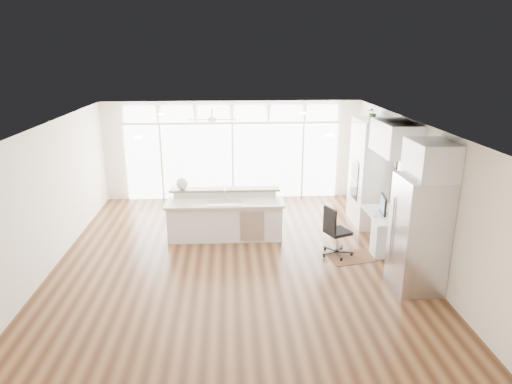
{
  "coord_description": "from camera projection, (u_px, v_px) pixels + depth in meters",
  "views": [
    {
      "loc": [
        -0.1,
        -8.37,
        3.99
      ],
      "look_at": [
        0.44,
        0.6,
        1.19
      ],
      "focal_mm": 32.0,
      "sensor_mm": 36.0,
      "label": 1
    }
  ],
  "objects": [
    {
      "name": "fishbowl",
      "position": [
        182.0,
        183.0,
        10.15
      ],
      "size": [
        0.27,
        0.27,
        0.27
      ],
      "primitive_type": "sphere",
      "rotation": [
        0.0,
        0.0,
        0.02
      ],
      "color": "white",
      "rests_on": "kitchen_island"
    },
    {
      "name": "transom_row",
      "position": [
        232.0,
        113.0,
        12.22
      ],
      "size": [
        5.9,
        0.06,
        0.4
      ],
      "primitive_type": "cube",
      "color": "silver",
      "rests_on": "wall_back"
    },
    {
      "name": "ceiling",
      "position": [
        234.0,
        124.0,
        8.37
      ],
      "size": [
        7.0,
        8.0,
        0.02
      ],
      "primitive_type": "cube",
      "color": "white",
      "rests_on": "wall_back"
    },
    {
      "name": "kitchen_island",
      "position": [
        225.0,
        216.0,
        10.0
      ],
      "size": [
        2.59,
        1.0,
        1.02
      ],
      "primitive_type": "cube",
      "rotation": [
        0.0,
        0.0,
        -0.01
      ],
      "color": "white",
      "rests_on": "floor"
    },
    {
      "name": "wall_front",
      "position": [
        241.0,
        304.0,
        4.96
      ],
      "size": [
        7.0,
        0.04,
        2.7
      ],
      "primitive_type": "cube",
      "color": "white",
      "rests_on": "floor"
    },
    {
      "name": "recessed_lights",
      "position": [
        234.0,
        123.0,
        8.56
      ],
      "size": [
        3.4,
        3.0,
        0.02
      ],
      "primitive_type": "cube",
      "color": "#F0E6CC",
      "rests_on": "ceiling"
    },
    {
      "name": "wall_left",
      "position": [
        49.0,
        197.0,
        8.57
      ],
      "size": [
        0.04,
        8.0,
        2.7
      ],
      "primitive_type": "cube",
      "color": "white",
      "rests_on": "floor"
    },
    {
      "name": "potted_plant",
      "position": [
        373.0,
        114.0,
        10.29
      ],
      "size": [
        0.27,
        0.3,
        0.23
      ],
      "primitive_type": "imported",
      "rotation": [
        0.0,
        0.0,
        -0.01
      ],
      "color": "#315B27",
      "rests_on": "oven_cabinet"
    },
    {
      "name": "oven_cabinet",
      "position": [
        369.0,
        172.0,
        10.7
      ],
      "size": [
        0.64,
        1.2,
        2.5
      ],
      "primitive_type": "cube",
      "color": "white",
      "rests_on": "floor"
    },
    {
      "name": "desk_window",
      "position": [
        406.0,
        177.0,
        9.2
      ],
      "size": [
        0.04,
        0.85,
        0.85
      ],
      "primitive_type": "cube",
      "color": "white",
      "rests_on": "wall_right"
    },
    {
      "name": "upper_cabinets",
      "position": [
        395.0,
        138.0,
        8.94
      ],
      "size": [
        0.64,
        1.3,
        0.64
      ],
      "primitive_type": "cube",
      "color": "white",
      "rests_on": "wall_right"
    },
    {
      "name": "rug",
      "position": [
        351.0,
        257.0,
        9.19
      ],
      "size": [
        0.99,
        0.81,
        0.01
      ],
      "primitive_type": "cube",
      "rotation": [
        0.0,
        0.0,
        0.22
      ],
      "color": "#3C2113",
      "rests_on": "floor"
    },
    {
      "name": "monitor",
      "position": [
        384.0,
        205.0,
        9.34
      ],
      "size": [
        0.16,
        0.51,
        0.42
      ],
      "primitive_type": "cube",
      "rotation": [
        0.0,
        0.0,
        -0.15
      ],
      "color": "black",
      "rests_on": "desk_nook"
    },
    {
      "name": "office_chair",
      "position": [
        338.0,
        231.0,
        9.15
      ],
      "size": [
        0.68,
        0.66,
        1.03
      ],
      "primitive_type": "cube",
      "rotation": [
        0.0,
        0.0,
        0.38
      ],
      "color": "black",
      "rests_on": "floor"
    },
    {
      "name": "keyboard",
      "position": [
        375.0,
        214.0,
        9.39
      ],
      "size": [
        0.14,
        0.31,
        0.01
      ],
      "primitive_type": "cube",
      "rotation": [
        0.0,
        0.0,
        -0.11
      ],
      "color": "silver",
      "rests_on": "desk_nook"
    },
    {
      "name": "ceiling_fan",
      "position": [
        212.0,
        115.0,
        11.07
      ],
      "size": [
        1.16,
        1.16,
        0.32
      ],
      "primitive_type": "cube",
      "color": "white",
      "rests_on": "ceiling"
    },
    {
      "name": "glass_wall",
      "position": [
        233.0,
        161.0,
        12.61
      ],
      "size": [
        5.8,
        0.06,
        2.08
      ],
      "primitive_type": "cube",
      "color": "silver",
      "rests_on": "wall_back"
    },
    {
      "name": "refrigerator",
      "position": [
        419.0,
        234.0,
        7.77
      ],
      "size": [
        0.76,
        0.9,
        2.0
      ],
      "primitive_type": "cube",
      "color": "silver",
      "rests_on": "floor"
    },
    {
      "name": "fridge_cabinet",
      "position": [
        431.0,
        160.0,
        7.38
      ],
      "size": [
        0.64,
        0.9,
        0.6
      ],
      "primitive_type": "cube",
      "color": "white",
      "rests_on": "wall_right"
    },
    {
      "name": "wall_back",
      "position": [
        233.0,
        150.0,
        12.58
      ],
      "size": [
        7.0,
        0.04,
        2.7
      ],
      "primitive_type": "cube",
      "color": "white",
      "rests_on": "floor"
    },
    {
      "name": "framed_photos",
      "position": [
        394.0,
        176.0,
        9.83
      ],
      "size": [
        0.06,
        0.22,
        0.8
      ],
      "primitive_type": "cube",
      "color": "black",
      "rests_on": "wall_right"
    },
    {
      "name": "desk_nook",
      "position": [
        385.0,
        231.0,
        9.52
      ],
      "size": [
        0.72,
        1.3,
        0.76
      ],
      "primitive_type": "cube",
      "color": "white",
      "rests_on": "floor"
    },
    {
      "name": "floor",
      "position": [
        236.0,
        258.0,
        9.17
      ],
      "size": [
        7.0,
        8.0,
        0.02
      ],
      "primitive_type": "cube",
      "color": "#422614",
      "rests_on": "ground"
    },
    {
      "name": "wall_right",
      "position": [
        413.0,
        191.0,
        8.97
      ],
      "size": [
        0.04,
        8.0,
        2.7
      ],
      "primitive_type": "cube",
      "color": "white",
      "rests_on": "floor"
    }
  ]
}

